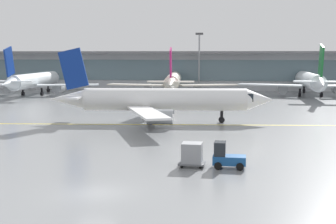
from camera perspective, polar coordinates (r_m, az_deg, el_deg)
The scene contains 10 objects.
ground_plane at distance 31.95m, azimuth -8.64°, elevation -9.55°, with size 400.00×400.00×0.00m, color gray.
taxiway_centreline_stripe at distance 61.26m, azimuth -0.60°, elevation -1.50°, with size 110.00×0.36×0.01m, color yellow.
terminal_concourse at distance 122.06m, azimuth 3.36°, elevation 5.04°, with size 201.33×11.00×9.60m.
gate_airplane_1 at distance 108.89m, azimuth -15.62°, elevation 3.61°, with size 29.28×31.43×10.43m.
gate_airplane_2 at distance 104.54m, azimuth 0.61°, elevation 3.71°, with size 28.69×30.96×10.25m.
gate_airplane_3 at distance 105.96m, azimuth 16.55°, elevation 3.56°, with size 30.40×32.60×10.82m.
taxiing_regional_jet at distance 62.88m, azimuth -0.70°, elevation 1.42°, with size 29.67×27.47×9.82m.
baggage_tug at distance 38.40m, azimuth 6.99°, elevation -5.33°, with size 2.65×1.70×2.10m.
cargo_dolly_lead at distance 38.57m, azimuth 2.88°, elevation -4.99°, with size 2.16×1.67×1.94m.
apron_light_mast_1 at distance 114.30m, azimuth 3.73°, elevation 6.27°, with size 1.80×0.36×13.91m.
Camera 1 is at (8.59, -29.41, 9.05)m, focal length 51.17 mm.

